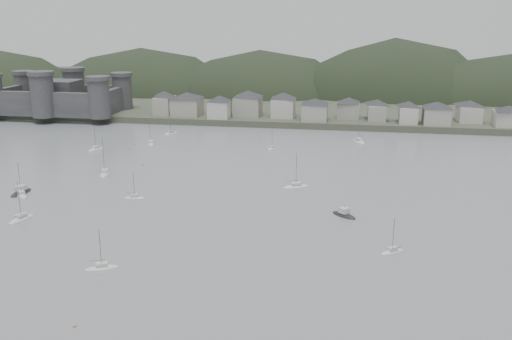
# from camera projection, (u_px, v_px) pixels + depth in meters

# --- Properties ---
(ground) EXTENTS (900.00, 900.00, 0.00)m
(ground) POSITION_uv_depth(u_px,v_px,m) (183.00, 311.00, 102.12)
(ground) COLOR slate
(ground) RESTS_ON ground
(far_shore_land) EXTENTS (900.00, 250.00, 3.00)m
(far_shore_land) POSITION_uv_depth(u_px,v_px,m) (313.00, 91.00, 381.91)
(far_shore_land) COLOR #383D2D
(far_shore_land) RESTS_ON ground
(forested_ridge) EXTENTS (851.55, 103.94, 102.57)m
(forested_ridge) POSITION_uv_depth(u_px,v_px,m) (317.00, 117.00, 360.17)
(forested_ridge) COLOR black
(forested_ridge) RESTS_ON ground
(castle) EXTENTS (66.00, 43.00, 20.00)m
(castle) POSITION_uv_depth(u_px,v_px,m) (59.00, 96.00, 290.07)
(castle) COLOR #343436
(castle) RESTS_ON far_shore_land
(waterfront_town) EXTENTS (451.48, 28.46, 12.92)m
(waterfront_town) POSITION_uv_depth(u_px,v_px,m) (403.00, 109.00, 265.51)
(waterfront_town) COLOR gray
(waterfront_town) RESTS_ON far_shore_land
(moored_fleet) EXTENTS (265.76, 177.68, 13.18)m
(moored_fleet) POSITION_uv_depth(u_px,v_px,m) (204.00, 193.00, 168.79)
(moored_fleet) COLOR silver
(moored_fleet) RESTS_ON ground
(motor_launch_near) EXTENTS (7.69, 7.11, 3.85)m
(motor_launch_near) POSITION_uv_depth(u_px,v_px,m) (344.00, 215.00, 150.25)
(motor_launch_near) COLOR black
(motor_launch_near) RESTS_ON ground
(motor_launch_far) EXTENTS (3.75, 8.90, 4.06)m
(motor_launch_far) POSITION_uv_depth(u_px,v_px,m) (21.00, 192.00, 169.15)
(motor_launch_far) COLOR black
(motor_launch_far) RESTS_ON ground
(mooring_buoys) EXTENTS (163.35, 134.79, 0.70)m
(mooring_buoys) POSITION_uv_depth(u_px,v_px,m) (243.00, 215.00, 150.88)
(mooring_buoys) COLOR #CB7743
(mooring_buoys) RESTS_ON ground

